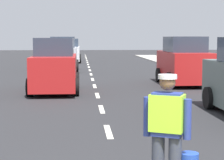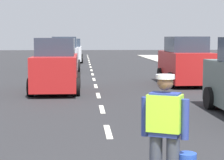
{
  "view_description": "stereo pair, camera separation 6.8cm",
  "coord_description": "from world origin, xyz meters",
  "px_view_note": "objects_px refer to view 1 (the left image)",
  "views": [
    {
      "loc": [
        -0.64,
        -3.62,
        2.17
      ],
      "look_at": [
        0.16,
        6.71,
        1.1
      ],
      "focal_mm": 66.09,
      "sensor_mm": 36.0,
      "label": 1
    },
    {
      "loc": [
        -0.57,
        -3.63,
        2.17
      ],
      "look_at": [
        0.16,
        6.71,
        1.1
      ],
      "focal_mm": 66.09,
      "sensor_mm": 36.0,
      "label": 2
    }
  ],
  "objects_px": {
    "car_oncoming_third": "(70,51)",
    "car_oncoming_lead": "(55,67)",
    "car_oncoming_second": "(63,55)",
    "road_worker": "(169,128)",
    "car_parked_far": "(184,62)"
  },
  "relations": [
    {
      "from": "car_parked_far",
      "to": "car_oncoming_third",
      "type": "relative_size",
      "value": 0.92
    },
    {
      "from": "road_worker",
      "to": "car_oncoming_second",
      "type": "relative_size",
      "value": 0.4
    },
    {
      "from": "car_oncoming_second",
      "to": "car_parked_far",
      "type": "relative_size",
      "value": 1.04
    },
    {
      "from": "car_parked_far",
      "to": "car_oncoming_lead",
      "type": "bearing_deg",
      "value": -160.37
    },
    {
      "from": "car_oncoming_third",
      "to": "car_oncoming_lead",
      "type": "xyz_separation_m",
      "value": [
        -0.15,
        -19.78,
        0.04
      ]
    },
    {
      "from": "car_oncoming_second",
      "to": "car_oncoming_lead",
      "type": "xyz_separation_m",
      "value": [
        0.08,
        -10.39,
        -0.03
      ]
    },
    {
      "from": "road_worker",
      "to": "car_oncoming_third",
      "type": "bearing_deg",
      "value": 93.84
    },
    {
      "from": "road_worker",
      "to": "car_oncoming_third",
      "type": "xyz_separation_m",
      "value": [
        -2.07,
        30.88,
        0.04
      ]
    },
    {
      "from": "car_oncoming_second",
      "to": "road_worker",
      "type": "bearing_deg",
      "value": -83.87
    },
    {
      "from": "car_parked_far",
      "to": "car_oncoming_third",
      "type": "height_order",
      "value": "car_parked_far"
    },
    {
      "from": "car_oncoming_second",
      "to": "car_parked_far",
      "type": "bearing_deg",
      "value": -54.83
    },
    {
      "from": "car_oncoming_second",
      "to": "car_oncoming_lead",
      "type": "relative_size",
      "value": 1.01
    },
    {
      "from": "road_worker",
      "to": "car_parked_far",
      "type": "distance_m",
      "value": 13.64
    },
    {
      "from": "road_worker",
      "to": "car_oncoming_lead",
      "type": "xyz_separation_m",
      "value": [
        -2.22,
        11.1,
        0.07
      ]
    },
    {
      "from": "car_parked_far",
      "to": "car_oncoming_third",
      "type": "xyz_separation_m",
      "value": [
        -5.64,
        17.72,
        -0.06
      ]
    }
  ]
}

